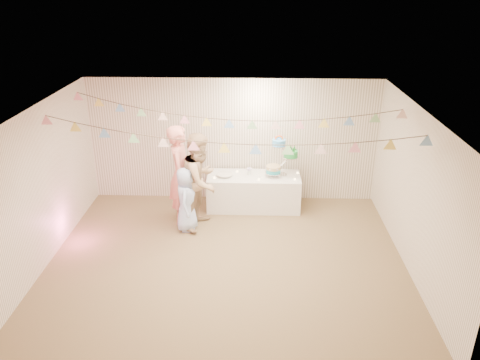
{
  "coord_description": "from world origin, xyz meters",
  "views": [
    {
      "loc": [
        0.46,
        -6.73,
        4.45
      ],
      "look_at": [
        0.2,
        0.8,
        1.15
      ],
      "focal_mm": 35.0,
      "sensor_mm": 36.0,
      "label": 1
    }
  ],
  "objects_px": {
    "person_adult_a": "(181,175)",
    "person_adult_b": "(201,181)",
    "person_child": "(186,199)",
    "table": "(254,191)",
    "cake_stand": "(282,155)"
  },
  "relations": [
    {
      "from": "person_adult_b",
      "to": "person_child",
      "type": "bearing_deg",
      "value": 144.47
    },
    {
      "from": "person_adult_a",
      "to": "person_adult_b",
      "type": "relative_size",
      "value": 1.05
    },
    {
      "from": "table",
      "to": "person_adult_b",
      "type": "bearing_deg",
      "value": -141.57
    },
    {
      "from": "cake_stand",
      "to": "person_adult_a",
      "type": "distance_m",
      "value": 2.05
    },
    {
      "from": "table",
      "to": "person_adult_b",
      "type": "height_order",
      "value": "person_adult_b"
    },
    {
      "from": "table",
      "to": "person_child",
      "type": "xyz_separation_m",
      "value": [
        -1.25,
        -0.96,
        0.27
      ]
    },
    {
      "from": "person_adult_a",
      "to": "table",
      "type": "bearing_deg",
      "value": -66.78
    },
    {
      "from": "person_adult_a",
      "to": "person_adult_b",
      "type": "xyz_separation_m",
      "value": [
        0.39,
        -0.18,
        -0.05
      ]
    },
    {
      "from": "person_child",
      "to": "cake_stand",
      "type": "bearing_deg",
      "value": -57.79
    },
    {
      "from": "person_adult_b",
      "to": "person_adult_a",
      "type": "bearing_deg",
      "value": 85.77
    },
    {
      "from": "person_adult_a",
      "to": "person_child",
      "type": "distance_m",
      "value": 0.51
    },
    {
      "from": "person_adult_a",
      "to": "person_child",
      "type": "height_order",
      "value": "person_adult_a"
    },
    {
      "from": "person_adult_b",
      "to": "person_child",
      "type": "xyz_separation_m",
      "value": [
        -0.26,
        -0.17,
        -0.3
      ]
    },
    {
      "from": "table",
      "to": "person_adult_b",
      "type": "xyz_separation_m",
      "value": [
        -1.0,
        -0.79,
        0.57
      ]
    },
    {
      "from": "table",
      "to": "person_adult_b",
      "type": "distance_m",
      "value": 1.39
    }
  ]
}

